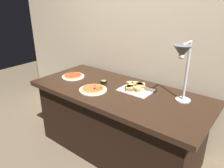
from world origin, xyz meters
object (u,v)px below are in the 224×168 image
object	(u,v)px
pizza_plate_center	(93,89)
heat_lamp	(183,58)
sandwich_platter	(135,88)
sauce_cup_near	(104,82)
pizza_plate_front	(73,76)

from	to	relation	value
pizza_plate_center	heat_lamp	bearing A→B (deg)	13.72
sandwich_platter	sauce_cup_near	xyz separation A→B (m)	(-0.38, -0.06, -0.01)
heat_lamp	pizza_plate_center	bearing A→B (deg)	-166.28
pizza_plate_center	sauce_cup_near	size ratio (longest dim) A/B	4.11
pizza_plate_center	sauce_cup_near	xyz separation A→B (m)	(-0.04, 0.22, 0.01)
pizza_plate_center	sandwich_platter	size ratio (longest dim) A/B	0.87
sandwich_platter	pizza_plate_center	bearing A→B (deg)	-140.75
pizza_plate_front	pizza_plate_center	bearing A→B (deg)	-17.32
heat_lamp	sauce_cup_near	distance (m)	0.96
pizza_plate_front	sauce_cup_near	world-z (taller)	sauce_cup_near
pizza_plate_front	heat_lamp	bearing A→B (deg)	2.55
heat_lamp	pizza_plate_center	xyz separation A→B (m)	(-0.83, -0.20, -0.43)
sandwich_platter	sauce_cup_near	distance (m)	0.38
pizza_plate_center	sandwich_platter	bearing A→B (deg)	39.25
heat_lamp	pizza_plate_center	size ratio (longest dim) A/B	1.96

